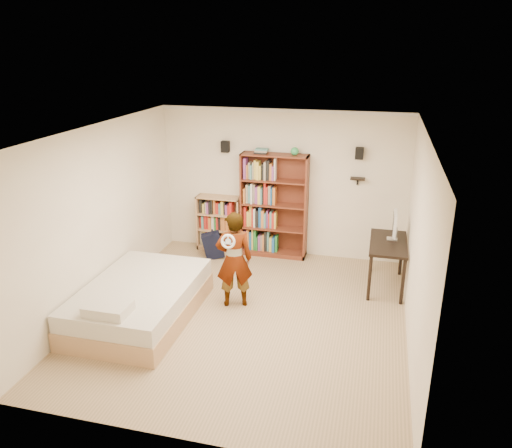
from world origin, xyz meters
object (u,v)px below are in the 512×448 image
(person, at_px, (234,260))
(daybed, at_px, (140,297))
(tall_bookshelf, at_px, (274,206))
(low_bookshelf, at_px, (219,223))
(computer_desk, at_px, (386,265))

(person, bearing_deg, daybed, 9.22)
(daybed, bearing_deg, tall_bookshelf, 62.88)
(low_bookshelf, xyz_separation_m, computer_desk, (3.12, -0.88, -0.13))
(low_bookshelf, xyz_separation_m, daybed, (-0.32, -2.73, -0.20))
(daybed, bearing_deg, computer_desk, 28.35)
(tall_bookshelf, relative_size, low_bookshelf, 1.82)
(tall_bookshelf, xyz_separation_m, daybed, (-1.39, -2.72, -0.63))
(person, bearing_deg, tall_bookshelf, -115.23)
(computer_desk, bearing_deg, low_bookshelf, 164.33)
(low_bookshelf, xyz_separation_m, person, (0.90, -2.04, 0.22))
(person, bearing_deg, computer_desk, -172.77)
(tall_bookshelf, xyz_separation_m, computer_desk, (2.05, -0.86, -0.57))
(tall_bookshelf, relative_size, person, 1.29)
(tall_bookshelf, xyz_separation_m, low_bookshelf, (-1.07, 0.02, -0.43))
(tall_bookshelf, relative_size, daybed, 0.86)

